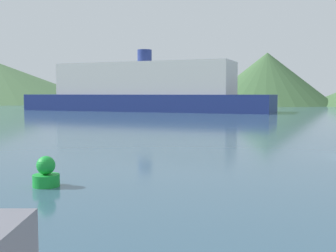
{
  "coord_description": "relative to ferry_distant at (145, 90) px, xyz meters",
  "views": [
    {
      "loc": [
        3.39,
        2.04,
        2.16
      ],
      "look_at": [
        0.35,
        14.0,
        1.2
      ],
      "focal_mm": 45.0,
      "sensor_mm": 36.0,
      "label": 1
    }
  ],
  "objects": [
    {
      "name": "hill_east",
      "position": [
        14.07,
        30.51,
        2.23
      ],
      "size": [
        24.46,
        24.46,
        9.65
      ],
      "color": "#3D6038",
      "rests_on": "ground_plane"
    },
    {
      "name": "buoy_marker",
      "position": [
        10.46,
        -41.0,
        -2.3
      ],
      "size": [
        0.62,
        0.62,
        0.71
      ],
      "color": "green",
      "rests_on": "ground_plane"
    },
    {
      "name": "hill_central",
      "position": [
        -12.29,
        35.32,
        1.08
      ],
      "size": [
        28.08,
        28.08,
        7.35
      ],
      "color": "#38563D",
      "rests_on": "ground_plane"
    },
    {
      "name": "ferry_distant",
      "position": [
        0.0,
        0.0,
        0.0
      ],
      "size": [
        31.75,
        10.8,
        7.48
      ],
      "rotation": [
        0.0,
        0.0,
        -0.12
      ],
      "color": "navy",
      "rests_on": "ground_plane"
    }
  ]
}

